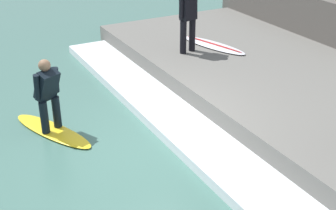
{
  "coord_description": "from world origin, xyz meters",
  "views": [
    {
      "loc": [
        -3.02,
        -6.56,
        4.35
      ],
      "look_at": [
        0.52,
        0.0,
        0.7
      ],
      "focal_mm": 50.0,
      "sensor_mm": 36.0,
      "label": 1
    }
  ],
  "objects_px": {
    "surfboard_riding": "(53,131)",
    "surfer_riding": "(48,92)",
    "surfboard_waiting_far": "(214,45)",
    "surfer_waiting_far": "(188,16)"
  },
  "relations": [
    {
      "from": "surfer_waiting_far",
      "to": "surfer_riding",
      "type": "bearing_deg",
      "value": -159.78
    },
    {
      "from": "surfboard_riding",
      "to": "surfer_waiting_far",
      "type": "distance_m",
      "value": 4.26
    },
    {
      "from": "surfer_riding",
      "to": "surfer_waiting_far",
      "type": "relative_size",
      "value": 0.88
    },
    {
      "from": "surfboard_riding",
      "to": "surfer_riding",
      "type": "height_order",
      "value": "surfer_riding"
    },
    {
      "from": "surfer_riding",
      "to": "surfboard_waiting_far",
      "type": "relative_size",
      "value": 0.7
    },
    {
      "from": "surfer_waiting_far",
      "to": "surfboard_waiting_far",
      "type": "distance_m",
      "value": 1.17
    },
    {
      "from": "surfboard_riding",
      "to": "surfer_riding",
      "type": "xyz_separation_m",
      "value": [
        0.0,
        0.0,
        0.81
      ]
    },
    {
      "from": "surfer_riding",
      "to": "surfboard_waiting_far",
      "type": "bearing_deg",
      "value": 17.42
    },
    {
      "from": "surfboard_riding",
      "to": "surfer_waiting_far",
      "type": "xyz_separation_m",
      "value": [
        3.77,
        1.39,
        1.4
      ]
    },
    {
      "from": "surfboard_waiting_far",
      "to": "surfer_waiting_far",
      "type": "bearing_deg",
      "value": -177.09
    }
  ]
}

